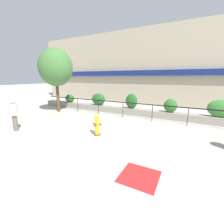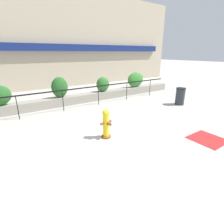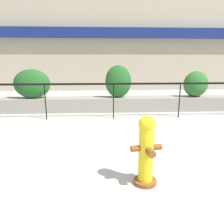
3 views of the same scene
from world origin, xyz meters
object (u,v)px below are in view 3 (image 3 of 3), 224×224
object	(u,v)px
hedge_bush_1	(32,84)
hedge_bush_2	(118,81)
hedge_bush_3	(196,84)
fire_hydrant	(146,150)

from	to	relation	value
hedge_bush_1	hedge_bush_2	size ratio (longest dim) A/B	1.11
hedge_bush_2	hedge_bush_3	size ratio (longest dim) A/B	1.23
hedge_bush_1	hedge_bush_2	xyz separation A→B (m)	(3.09, 0.00, 0.07)
hedge_bush_1	hedge_bush_2	world-z (taller)	hedge_bush_2
hedge_bush_1	fire_hydrant	size ratio (longest dim) A/B	1.20
hedge_bush_1	hedge_bush_3	size ratio (longest dim) A/B	1.37
fire_hydrant	hedge_bush_2	bearing A→B (deg)	90.18
hedge_bush_2	fire_hydrant	bearing A→B (deg)	-89.82
hedge_bush_1	hedge_bush_3	distance (m)	5.98
hedge_bush_3	fire_hydrant	xyz separation A→B (m)	(-2.87, -4.94, -0.42)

